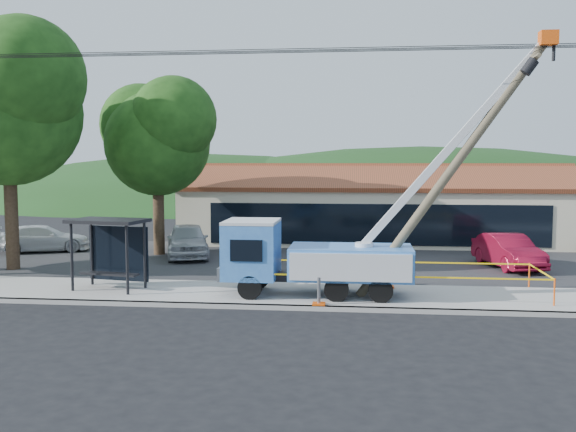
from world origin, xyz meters
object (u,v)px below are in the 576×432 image
(utility_truck, at_px, (314,254))
(car_white, at_px, (43,253))
(bus_shelter, at_px, (111,237))
(car_silver, at_px, (188,259))
(car_red, at_px, (508,270))
(leaning_pole, at_px, (459,159))

(utility_truck, relative_size, car_white, 2.34)
(bus_shelter, xyz_separation_m, car_silver, (0.64, 8.16, -2.04))
(car_silver, xyz_separation_m, car_red, (14.97, -1.53, 0.00))
(bus_shelter, height_order, car_white, bus_shelter)
(leaning_pole, xyz_separation_m, bus_shelter, (-12.36, 0.32, -2.86))
(utility_truck, distance_m, car_silver, 10.97)
(leaning_pole, distance_m, bus_shelter, 12.69)
(utility_truck, relative_size, car_silver, 2.28)
(bus_shelter, bearing_deg, leaning_pole, 9.01)
(bus_shelter, height_order, car_silver, bus_shelter)
(car_red, height_order, car_white, car_red)
(car_red, bearing_deg, leaning_pole, -128.36)
(bus_shelter, distance_m, car_white, 11.92)
(car_silver, distance_m, car_white, 8.07)
(car_silver, bearing_deg, leaning_pole, -52.26)
(leaning_pole, bearing_deg, utility_truck, 179.62)
(leaning_pole, height_order, car_white, leaning_pole)
(car_red, bearing_deg, bus_shelter, -170.26)
(leaning_pole, bearing_deg, car_white, 154.39)
(car_silver, bearing_deg, utility_truck, -67.45)
(utility_truck, height_order, car_silver, utility_truck)
(car_red, distance_m, car_white, 23.12)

